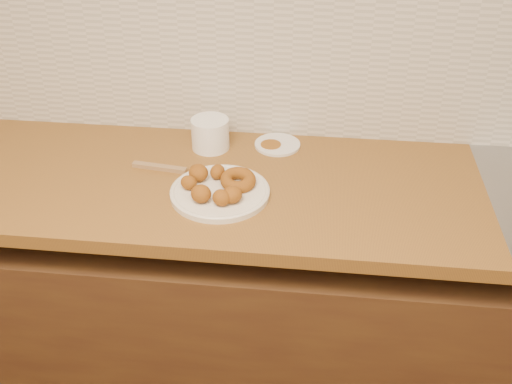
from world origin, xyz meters
TOP-DOWN VIEW (x-y plane):
  - base_cabinet at (0.00, 1.69)m, footprint 3.60×0.60m
  - butcher_block at (-0.65, 1.69)m, footprint 2.30×0.62m
  - backsplash at (0.00, 1.99)m, footprint 3.60×0.02m
  - donut_plate at (-0.22, 1.61)m, footprint 0.27×0.27m
  - ring_donut at (-0.17, 1.64)m, footprint 0.13×0.14m
  - fried_dough_chunks at (-0.24, 1.60)m, footprint 0.19×0.18m
  - plastic_tub at (-0.29, 1.87)m, footprint 0.14×0.14m
  - tub_lid at (-0.09, 1.90)m, footprint 0.17×0.17m
  - brass_jar_lid at (-0.11, 1.89)m, footprint 0.08×0.08m
  - wooden_utensil at (-0.41, 1.73)m, footprint 0.16×0.04m

SIDE VIEW (x-z plane):
  - base_cabinet at x=0.00m, z-range 0.00..0.77m
  - butcher_block at x=-0.65m, z-range 0.86..0.90m
  - tub_lid at x=-0.09m, z-range 0.90..0.91m
  - brass_jar_lid at x=-0.11m, z-range 0.90..0.91m
  - wooden_utensil at x=-0.41m, z-range 0.90..0.91m
  - donut_plate at x=-0.22m, z-range 0.90..0.92m
  - ring_donut at x=-0.17m, z-range 0.91..0.95m
  - fried_dough_chunks at x=-0.24m, z-range 0.91..0.96m
  - plastic_tub at x=-0.29m, z-range 0.90..0.99m
  - backsplash at x=0.00m, z-range 0.90..1.50m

